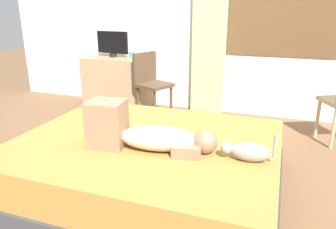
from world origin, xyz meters
The scene contains 10 objects.
ground_plane centered at (0.00, 0.00, 0.00)m, with size 16.00×16.00×0.00m, color brown.
back_wall_with_window centered at (0.02, 2.31, 1.45)m, with size 6.40×0.14×2.90m.
bed centered at (-0.02, 0.05, 0.21)m, with size 2.04×1.68×0.43m.
person_lying centered at (0.03, -0.11, 0.54)m, with size 0.94×0.38×0.34m.
cat centered at (0.76, -0.07, 0.49)m, with size 0.36×0.12×0.21m.
desk centered at (-1.26, 1.92, 0.37)m, with size 0.90×0.56×0.74m.
tv_monitor centered at (-1.33, 1.92, 0.92)m, with size 0.48×0.10×0.35m.
cup centered at (-1.05, 1.94, 0.78)m, with size 0.08×0.08×0.09m, color teal.
chair_by_desk centered at (-0.66, 1.65, 0.51)m, with size 0.50×0.50×0.86m.
curtain_left centered at (-0.04, 2.20, 1.20)m, with size 0.44×0.06×2.40m, color #ADCC75.
Camera 1 is at (0.91, -2.07, 1.41)m, focal length 34.28 mm.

